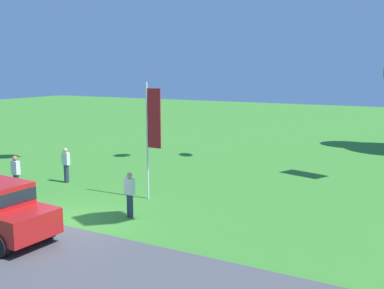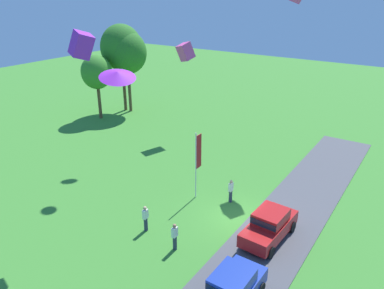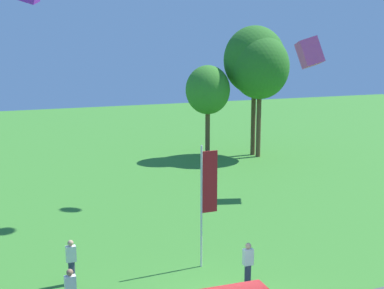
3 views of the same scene
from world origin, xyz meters
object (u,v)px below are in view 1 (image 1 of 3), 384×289
object	(u,v)px
person_watching_sky	(16,174)
flag_banner	(152,126)
person_beside_suv	(130,194)
person_on_lawn	(66,165)

from	to	relation	value
person_watching_sky	flag_banner	world-z (taller)	flag_banner
person_beside_suv	person_watching_sky	bearing A→B (deg)	178.32
person_beside_suv	person_watching_sky	xyz separation A→B (m)	(-6.34, 0.19, 0.00)
person_beside_suv	flag_banner	size ratio (longest dim) A/B	0.35
person_watching_sky	person_on_lawn	distance (m)	2.61
flag_banner	person_watching_sky	bearing A→B (deg)	-159.16
person_watching_sky	person_on_lawn	size ratio (longest dim) A/B	1.00
person_beside_suv	person_on_lawn	bearing A→B (deg)	154.86
person_beside_suv	flag_banner	xyz separation A→B (m)	(-0.58, 2.38, 2.25)
flag_banner	person_on_lawn	bearing A→B (deg)	175.98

